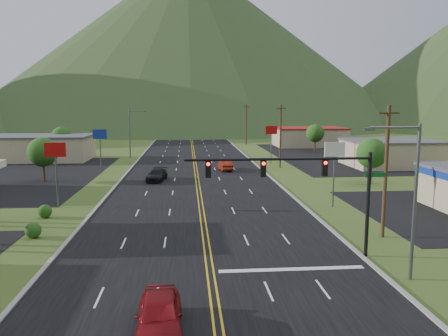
{
  "coord_description": "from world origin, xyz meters",
  "views": [
    {
      "loc": [
        -1.31,
        -13.09,
        10.06
      ],
      "look_at": [
        1.91,
        24.67,
        4.5
      ],
      "focal_mm": 35.0,
      "sensor_mm": 36.0,
      "label": 1
    }
  ],
  "objects": [
    {
      "name": "car_red_far",
      "position": [
        4.48,
        52.52,
        0.76
      ],
      "size": [
        2.05,
        4.77,
        1.53
      ],
      "primitive_type": "imported",
      "rotation": [
        0.0,
        0.0,
        3.24
      ],
      "color": "maroon",
      "rests_on": "ground"
    },
    {
      "name": "utility_pole_b",
      "position": [
        13.5,
        55.0,
        5.13
      ],
      "size": [
        1.6,
        0.28,
        10.0
      ],
      "color": "#382314",
      "rests_on": "ground"
    },
    {
      "name": "traffic_signal",
      "position": [
        6.48,
        14.0,
        5.33
      ],
      "size": [
        13.1,
        0.43,
        7.0
      ],
      "color": "black",
      "rests_on": "ground"
    },
    {
      "name": "utility_pole_d",
      "position": [
        13.5,
        135.0,
        5.13
      ],
      "size": [
        1.6,
        0.28,
        10.0
      ],
      "color": "#382314",
      "rests_on": "ground"
    },
    {
      "name": "tree_west_a",
      "position": [
        -20.0,
        45.0,
        3.89
      ],
      "size": [
        3.84,
        3.84,
        5.82
      ],
      "color": "#382314",
      "rests_on": "ground"
    },
    {
      "name": "tree_east_a",
      "position": [
        22.0,
        40.0,
        3.89
      ],
      "size": [
        3.84,
        3.84,
        5.82
      ],
      "color": "#382314",
      "rests_on": "ground"
    },
    {
      "name": "pole_sign_west_a",
      "position": [
        -14.0,
        30.0,
        5.05
      ],
      "size": [
        2.0,
        0.18,
        6.4
      ],
      "color": "#59595E",
      "rests_on": "ground"
    },
    {
      "name": "tree_east_b",
      "position": [
        26.0,
        78.0,
        3.89
      ],
      "size": [
        3.84,
        3.84,
        5.82
      ],
      "color": "#382314",
      "rests_on": "ground"
    },
    {
      "name": "building_east_far",
      "position": [
        28.0,
        90.0,
        2.26
      ],
      "size": [
        16.4,
        12.4,
        4.5
      ],
      "color": "tan",
      "rests_on": "ground"
    },
    {
      "name": "pole_sign_west_b",
      "position": [
        -14.0,
        52.0,
        5.05
      ],
      "size": [
        2.0,
        0.18,
        6.4
      ],
      "color": "#59595E",
      "rests_on": "ground"
    },
    {
      "name": "streetlight_east",
      "position": [
        11.18,
        10.0,
        5.18
      ],
      "size": [
        3.28,
        0.25,
        9.0
      ],
      "color": "#59595E",
      "rests_on": "ground"
    },
    {
      "name": "pole_sign_east_b",
      "position": [
        13.0,
        60.0,
        5.05
      ],
      "size": [
        2.0,
        0.18,
        6.4
      ],
      "color": "#59595E",
      "rests_on": "ground"
    },
    {
      "name": "tree_west_b",
      "position": [
        -25.0,
        72.0,
        3.89
      ],
      "size": [
        3.84,
        3.84,
        5.82
      ],
      "color": "#382314",
      "rests_on": "ground"
    },
    {
      "name": "pole_sign_east_a",
      "position": [
        13.0,
        28.0,
        5.05
      ],
      "size": [
        2.0,
        0.18,
        6.4
      ],
      "color": "#59595E",
      "rests_on": "ground"
    },
    {
      "name": "utility_pole_c",
      "position": [
        13.5,
        95.0,
        5.13
      ],
      "size": [
        1.6,
        0.28,
        10.0
      ],
      "color": "#382314",
      "rests_on": "ground"
    },
    {
      "name": "building_east_mid",
      "position": [
        32.0,
        55.0,
        2.16
      ],
      "size": [
        14.4,
        11.4,
        4.3
      ],
      "color": "tan",
      "rests_on": "ground"
    },
    {
      "name": "utility_pole_a",
      "position": [
        13.5,
        18.0,
        5.13
      ],
      "size": [
        1.6,
        0.28,
        10.0
      ],
      "color": "#382314",
      "rests_on": "ground"
    },
    {
      "name": "building_west_far",
      "position": [
        -28.0,
        68.0,
        2.26
      ],
      "size": [
        18.4,
        11.4,
        4.5
      ],
      "color": "tan",
      "rests_on": "ground"
    },
    {
      "name": "mountain_n",
      "position": [
        0.0,
        220.0,
        42.5
      ],
      "size": [
        220.0,
        220.0,
        85.0
      ],
      "primitive_type": "cone",
      "color": "#253B1B",
      "rests_on": "ground"
    },
    {
      "name": "car_red_near",
      "position": [
        -2.61,
        5.15,
        0.85
      ],
      "size": [
        2.17,
        5.03,
        1.69
      ],
      "primitive_type": "imported",
      "rotation": [
        0.0,
        0.0,
        0.04
      ],
      "color": "maroon",
      "rests_on": "ground"
    },
    {
      "name": "streetlight_west",
      "position": [
        -11.68,
        70.0,
        5.18
      ],
      "size": [
        3.28,
        0.25,
        9.0
      ],
      "color": "#59595E",
      "rests_on": "ground"
    },
    {
      "name": "car_dark_mid",
      "position": [
        -5.31,
        44.33,
        0.75
      ],
      "size": [
        2.87,
        5.43,
        1.5
      ],
      "primitive_type": "imported",
      "rotation": [
        0.0,
        0.0,
        -0.15
      ],
      "color": "black",
      "rests_on": "ground"
    }
  ]
}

